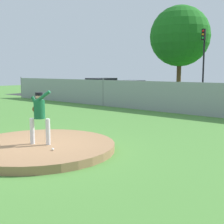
{
  "coord_description": "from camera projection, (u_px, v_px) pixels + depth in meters",
  "views": [
    {
      "loc": [
        7.47,
        -5.16,
        2.34
      ],
      "look_at": [
        0.41,
        2.79,
        0.93
      ],
      "focal_mm": 48.69,
      "sensor_mm": 36.0,
      "label": 1
    }
  ],
  "objects": [
    {
      "name": "traffic_light_near",
      "position": [
        203.0,
        53.0,
        24.88
      ],
      "size": [
        0.28,
        0.46,
        5.79
      ],
      "color": "black",
      "rests_on": "ground_plane"
    },
    {
      "name": "pitcher_youth",
      "position": [
        39.0,
        113.0,
        8.81
      ],
      "size": [
        0.81,
        0.37,
        1.6
      ],
      "color": "silver",
      "rests_on": "pitchers_mound"
    },
    {
      "name": "chainlink_fence",
      "position": [
        195.0,
        99.0,
        16.34
      ],
      "size": [
        34.08,
        0.07,
        1.88
      ],
      "color": "gray",
      "rests_on": "ground_plane"
    },
    {
      "name": "tree_tall_centre",
      "position": [
        180.0,
        36.0,
        29.66
      ],
      "size": [
        5.87,
        5.87,
        8.71
      ],
      "color": "#4C331E",
      "rests_on": "ground_plane"
    },
    {
      "name": "baseball",
      "position": [
        53.0,
        149.0,
        8.21
      ],
      "size": [
        0.07,
        0.07,
        0.07
      ],
      "primitive_type": "sphere",
      "color": "white",
      "rests_on": "pitchers_mound"
    },
    {
      "name": "parked_car_slate",
      "position": [
        101.0,
        89.0,
        26.81
      ],
      "size": [
        1.96,
        4.38,
        1.79
      ],
      "color": "slate",
      "rests_on": "ground_plane"
    },
    {
      "name": "ground_plane",
      "position": [
        153.0,
        125.0,
        13.5
      ],
      "size": [
        80.0,
        80.0,
        0.0
      ],
      "primitive_type": "plane",
      "color": "#4C8438"
    },
    {
      "name": "pitchers_mound",
      "position": [
        40.0,
        147.0,
        9.03
      ],
      "size": [
        4.48,
        4.48,
        0.22
      ],
      "primitive_type": "cylinder",
      "color": "#99704C",
      "rests_on": "ground_plane"
    },
    {
      "name": "parked_car_navy",
      "position": [
        128.0,
        91.0,
        24.84
      ],
      "size": [
        2.03,
        4.52,
        1.63
      ],
      "color": "#161E4C",
      "rests_on": "ground_plane"
    }
  ]
}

